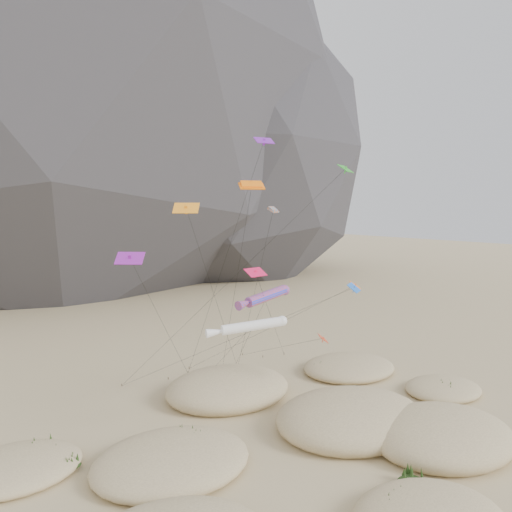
% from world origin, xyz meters
% --- Properties ---
extents(ground, '(500.00, 500.00, 0.00)m').
position_xyz_m(ground, '(0.00, 0.00, 0.00)').
color(ground, '#CCB789').
rests_on(ground, ground).
extents(rock_headland, '(226.37, 148.64, 177.50)m').
position_xyz_m(rock_headland, '(6.37, 118.72, 72.68)').
color(rock_headland, black).
rests_on(rock_headland, ground).
extents(dunes, '(52.16, 37.75, 4.06)m').
position_xyz_m(dunes, '(-0.94, 3.26, 0.76)').
color(dunes, '#CCB789').
rests_on(dunes, ground).
extents(dune_grass, '(43.10, 29.08, 1.53)m').
position_xyz_m(dune_grass, '(-0.52, 4.79, 0.86)').
color(dune_grass, black).
rests_on(dune_grass, ground).
extents(kite_stakes, '(23.33, 5.51, 0.30)m').
position_xyz_m(kite_stakes, '(2.82, 25.04, 0.15)').
color(kite_stakes, '#3F2D1E').
rests_on(kite_stakes, ground).
extents(rainbow_tube_kite, '(8.52, 14.32, 12.53)m').
position_xyz_m(rainbow_tube_kite, '(0.80, 11.14, 11.65)').
color(rainbow_tube_kite, '#FF4D1A').
rests_on(rainbow_tube_kite, ground).
extents(white_tube_kite, '(8.73, 17.96, 11.00)m').
position_xyz_m(white_tube_kite, '(-4.61, 6.15, 10.25)').
color(white_tube_kite, white).
rests_on(white_tube_kite, ground).
extents(orange_parafoil, '(5.41, 13.52, 23.47)m').
position_xyz_m(orange_parafoil, '(-0.51, 11.79, 22.72)').
color(orange_parafoil, orange).
rests_on(orange_parafoil, ground).
extents(multi_parafoil, '(2.26, 10.11, 20.91)m').
position_xyz_m(multi_parafoil, '(4.80, 15.30, 20.18)').
color(multi_parafoil, orange).
rests_on(multi_parafoil, ground).
extents(delta_kites, '(29.94, 21.83, 27.50)m').
position_xyz_m(delta_kites, '(2.00, 10.86, 16.65)').
color(delta_kites, '#DC144A').
rests_on(delta_kites, ground).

